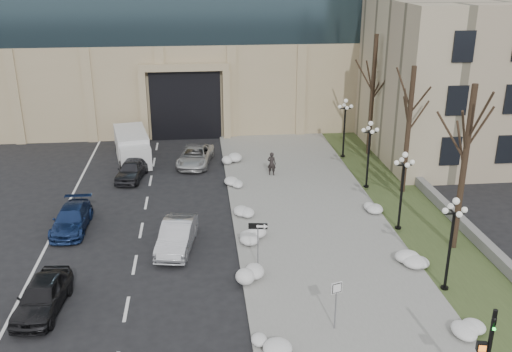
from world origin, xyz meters
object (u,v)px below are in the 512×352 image
at_px(car_d, 195,156).
at_px(one_way_sign, 261,232).
at_px(car_a, 42,296).
at_px(lamppost_a, 452,232).
at_px(keep_sign, 336,296).
at_px(lamppost_d, 345,120).
at_px(pedestrian, 272,164).
at_px(lamppost_b, 403,181).
at_px(car_e, 132,170).
at_px(car_b, 177,236).
at_px(car_c, 72,219).
at_px(lamppost_c, 369,146).
at_px(box_truck, 132,147).

relative_size(car_d, one_way_sign, 1.90).
relative_size(car_a, lamppost_a, 0.93).
height_order(keep_sign, lamppost_d, lamppost_d).
distance_m(pedestrian, lamppost_b, 11.47).
bearing_deg(one_way_sign, car_a, -158.19).
xyz_separation_m(lamppost_a, lamppost_b, (0.00, 6.50, 0.00)).
distance_m(car_e, lamppost_d, 16.56).
bearing_deg(one_way_sign, lamppost_b, 32.06).
bearing_deg(car_e, car_d, 40.28).
bearing_deg(pedestrian, car_d, -8.27).
bearing_deg(lamppost_d, pedestrian, -150.05).
relative_size(car_b, car_c, 1.01).
distance_m(car_b, lamppost_a, 14.01).
height_order(one_way_sign, lamppost_a, lamppost_a).
distance_m(car_d, pedestrian, 6.30).
xyz_separation_m(car_b, lamppost_d, (12.65, 13.94, 2.31)).
bearing_deg(one_way_sign, car_b, 154.34).
bearing_deg(pedestrian, car_a, 73.81).
height_order(lamppost_c, lamppost_d, same).
bearing_deg(car_b, lamppost_d, 57.15).
bearing_deg(lamppost_b, lamppost_a, -90.00).
bearing_deg(car_e, car_c, -98.41).
bearing_deg(lamppost_d, lamppost_a, -90.00).
height_order(car_c, lamppost_c, lamppost_c).
relative_size(car_c, pedestrian, 2.68).
relative_size(car_d, lamppost_a, 1.05).
distance_m(lamppost_a, lamppost_b, 6.50).
height_order(car_b, one_way_sign, one_way_sign).
bearing_deg(keep_sign, car_b, 112.26).
xyz_separation_m(pedestrian, one_way_sign, (-2.27, -13.22, 1.19)).
bearing_deg(lamppost_b, car_e, 148.21).
xyz_separation_m(keep_sign, lamppost_c, (5.90, 15.53, 1.36)).
height_order(box_truck, lamppost_a, lamppost_a).
distance_m(car_b, car_d, 13.60).
bearing_deg(one_way_sign, box_truck, 121.93).
xyz_separation_m(pedestrian, keep_sign, (0.24, -18.49, 0.74)).
bearing_deg(lamppost_b, car_d, 132.57).
bearing_deg(box_truck, pedestrian, -36.37).
distance_m(car_a, pedestrian, 19.92).
xyz_separation_m(car_c, lamppost_d, (18.76, 10.95, 2.41)).
xyz_separation_m(car_a, one_way_sign, (10.02, 2.46, 1.42)).
relative_size(car_e, keep_sign, 1.78).
height_order(car_d, one_way_sign, one_way_sign).
xyz_separation_m(car_d, box_truck, (-4.88, 1.77, 0.33)).
relative_size(car_c, lamppost_d, 0.96).
bearing_deg(lamppost_c, car_a, -145.38).
bearing_deg(car_c, box_truck, 80.45).
distance_m(car_d, car_e, 5.23).
height_order(car_d, lamppost_d, lamppost_d).
bearing_deg(one_way_sign, car_c, 158.69).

